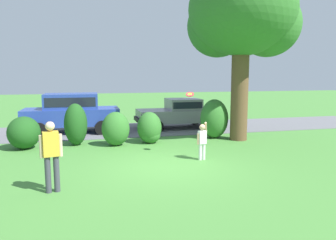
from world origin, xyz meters
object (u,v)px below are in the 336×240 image
parked_sedan (179,112)px  adult_onlooker (51,153)px  parked_suv (72,111)px  oak_tree_large (242,17)px  frisbee (190,94)px  child_thrower (202,139)px

parked_sedan → adult_onlooker: adult_onlooker is taller
parked_sedan → parked_suv: bearing=-178.8°
oak_tree_large → parked_sedan: bearing=117.2°
frisbee → parked_sedan: bearing=77.7°
oak_tree_large → frisbee: size_ratio=24.51×
oak_tree_large → frisbee: oak_tree_large is taller
oak_tree_large → frisbee: 4.93m
parked_sedan → child_thrower: size_ratio=3.43×
oak_tree_large → parked_suv: size_ratio=1.57×
parked_sedan → adult_onlooker: (-5.61, -8.50, 0.13)m
oak_tree_large → frisbee: (-3.04, -2.34, -3.10)m
frisbee → adult_onlooker: size_ratio=0.17×
parked_suv → child_thrower: (4.42, -6.38, -0.36)m
parked_sedan → child_thrower: parked_sedan is taller
frisbee → adult_onlooker: (-4.34, -2.72, -1.18)m
child_thrower → adult_onlooker: adult_onlooker is taller
frisbee → adult_onlooker: 5.26m
parked_sedan → frisbee: frisbee is taller
child_thrower → adult_onlooker: (-4.56, -2.02, 0.27)m
oak_tree_large → parked_suv: bearing=155.3°
oak_tree_large → parked_suv: (-7.24, 3.34, -4.18)m
parked_sedan → adult_onlooker: 10.19m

